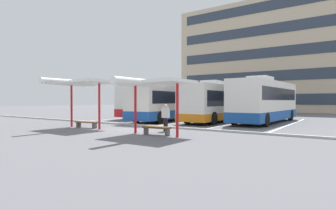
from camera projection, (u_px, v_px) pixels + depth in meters
name	position (u px, v px, depth m)	size (l,w,h in m)	color
ground_plane	(131.00, 129.00, 17.42)	(160.00, 160.00, 0.00)	slate
terminal_building	(275.00, 60.00, 49.19)	(31.25, 14.56, 21.37)	#C6B293
coach_bus_0	(157.00, 102.00, 29.61)	(3.01, 10.81, 3.57)	silver
coach_bus_1	(172.00, 103.00, 25.28)	(3.25, 11.23, 3.51)	silver
coach_bus_2	(220.00, 103.00, 23.88)	(2.55, 10.80, 3.50)	silver
coach_bus_3	(265.00, 102.00, 22.51)	(2.97, 10.77, 3.75)	silver
lane_stripe_0	(136.00, 117.00, 29.70)	(0.16, 14.00, 0.01)	white
lane_stripe_1	(165.00, 119.00, 27.47)	(0.16, 14.00, 0.01)	white
lane_stripe_2	(200.00, 120.00, 25.24)	(0.16, 14.00, 0.01)	white
lane_stripe_3	(241.00, 122.00, 23.01)	(0.16, 14.00, 0.01)	white
lane_stripe_4	(290.00, 124.00, 20.79)	(0.16, 14.00, 0.01)	white
waiting_shelter_0	(81.00, 84.00, 17.76)	(3.86, 4.43, 3.18)	red
bench_0	(86.00, 123.00, 18.12)	(1.76, 0.64, 0.45)	brown
waiting_shelter_1	(152.00, 84.00, 14.09)	(3.79, 4.35, 2.93)	red
bench_1	(157.00, 129.00, 14.44)	(1.66, 0.61, 0.45)	brown
platform_kerb	(149.00, 126.00, 19.00)	(44.00, 0.24, 0.12)	#ADADA8
waiting_passenger_0	(166.00, 116.00, 16.13)	(0.49, 0.28, 1.63)	black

